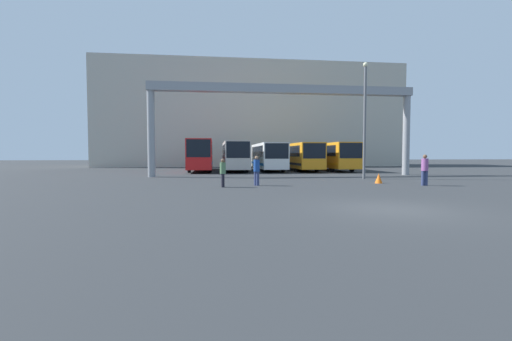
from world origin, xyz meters
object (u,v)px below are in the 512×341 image
at_px(bus_slot_0, 201,154).
at_px(pedestrian_near_center, 257,170).
at_px(bus_slot_4, 332,155).
at_px(lamp_post, 365,116).
at_px(traffic_cone, 379,178).
at_px(bus_slot_3, 299,155).
at_px(bus_slot_2, 268,155).
at_px(pedestrian_far_center, 223,172).
at_px(pedestrian_near_left, 425,169).
at_px(bus_slot_1, 235,154).

bearing_deg(bus_slot_0, pedestrian_near_center, -77.76).
height_order(bus_slot_0, bus_slot_4, bus_slot_0).
bearing_deg(bus_slot_0, lamp_post, -46.68).
bearing_deg(traffic_cone, bus_slot_3, 92.47).
bearing_deg(bus_slot_3, bus_slot_2, -169.72).
bearing_deg(traffic_cone, pedestrian_far_center, -171.94).
xyz_separation_m(pedestrian_near_center, pedestrian_far_center, (-1.99, -0.75, -0.08)).
relative_size(traffic_cone, lamp_post, 0.07).
bearing_deg(pedestrian_near_left, pedestrian_far_center, -172.64).
xyz_separation_m(bus_slot_0, pedestrian_far_center, (1.91, -18.73, -1.07)).
distance_m(bus_slot_0, traffic_cone, 21.01).
xyz_separation_m(bus_slot_3, pedestrian_near_left, (2.67, -19.38, -0.77)).
relative_size(pedestrian_near_left, pedestrian_near_center, 1.05).
bearing_deg(pedestrian_far_center, bus_slot_3, 151.66).
relative_size(bus_slot_0, bus_slot_1, 1.10).
bearing_deg(pedestrian_near_center, traffic_cone, -126.23).
bearing_deg(traffic_cone, pedestrian_near_left, -43.48).
bearing_deg(bus_slot_3, bus_slot_4, -9.80).
relative_size(bus_slot_3, pedestrian_far_center, 7.71).
xyz_separation_m(pedestrian_far_center, lamp_post, (10.69, 5.38, 3.84)).
height_order(pedestrian_near_left, traffic_cone, pedestrian_near_left).
distance_m(bus_slot_1, pedestrian_near_left, 21.14).
distance_m(bus_slot_2, bus_slot_3, 3.73).
distance_m(traffic_cone, lamp_post, 5.97).
xyz_separation_m(pedestrian_near_left, pedestrian_near_center, (-9.78, 1.17, -0.04)).
bearing_deg(pedestrian_far_center, traffic_cone, 95.35).
height_order(bus_slot_0, traffic_cone, bus_slot_0).
bearing_deg(bus_slot_1, lamp_post, -55.12).
relative_size(pedestrian_far_center, lamp_post, 0.18).
xyz_separation_m(bus_slot_3, traffic_cone, (0.76, -17.57, -1.42)).
xyz_separation_m(bus_slot_3, bus_slot_4, (3.67, -0.63, 0.02)).
relative_size(bus_slot_0, bus_slot_2, 1.08).
height_order(bus_slot_1, bus_slot_3, bus_slot_1).
bearing_deg(bus_slot_3, traffic_cone, -87.53).
height_order(bus_slot_1, bus_slot_2, bus_slot_1).
relative_size(bus_slot_2, traffic_cone, 17.35).
height_order(pedestrian_near_center, lamp_post, lamp_post).
xyz_separation_m(bus_slot_4, pedestrian_near_center, (-10.78, -17.57, -0.83)).
bearing_deg(bus_slot_2, bus_slot_0, 176.61).
bearing_deg(bus_slot_4, pedestrian_near_left, -93.04).
height_order(pedestrian_near_left, pedestrian_near_center, pedestrian_near_left).
relative_size(bus_slot_4, pedestrian_near_center, 6.29).
height_order(bus_slot_3, lamp_post, lamp_post).
height_order(bus_slot_2, pedestrian_far_center, bus_slot_2).
bearing_deg(bus_slot_2, traffic_cone, -75.32).
distance_m(bus_slot_1, bus_slot_3, 7.38).
bearing_deg(lamp_post, traffic_cone, -101.76).
relative_size(bus_slot_0, bus_slot_3, 0.96).
distance_m(bus_slot_2, lamp_post, 14.26).
bearing_deg(bus_slot_3, bus_slot_1, -173.94).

